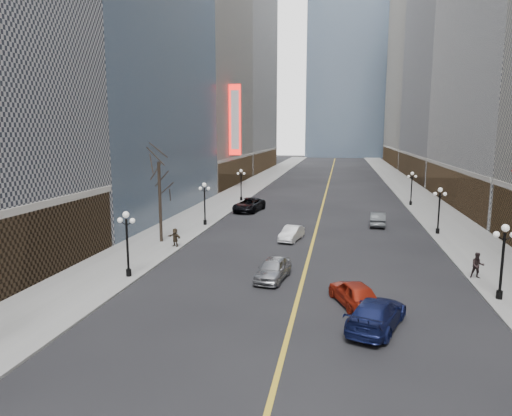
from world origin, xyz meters
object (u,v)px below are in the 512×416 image
at_px(car_nb_mid, 291,233).
at_px(streetlamp_east_2, 439,206).
at_px(streetlamp_west_1, 127,237).
at_px(car_sb_mid, 354,293).
at_px(car_sb_near, 376,314).
at_px(streetlamp_west_3, 241,181).
at_px(streetlamp_east_1, 503,254).
at_px(car_nb_near, 273,269).
at_px(car_sb_far, 378,219).
at_px(streetlamp_west_2, 205,199).
at_px(car_nb_far, 249,205).
at_px(streetlamp_east_3, 412,185).

bearing_deg(car_nb_mid, streetlamp_east_2, 30.75).
bearing_deg(streetlamp_west_1, car_sb_mid, -8.43).
bearing_deg(car_sb_near, streetlamp_west_3, -49.46).
xyz_separation_m(streetlamp_east_1, streetlamp_east_2, (0.00, 18.00, 0.00)).
relative_size(streetlamp_west_3, car_nb_mid, 1.13).
bearing_deg(car_nb_near, car_sb_far, 75.66).
xyz_separation_m(streetlamp_east_1, car_nb_mid, (-13.80, 13.15, -2.24)).
relative_size(streetlamp_west_3, car_sb_near, 0.85).
relative_size(car_nb_near, car_sb_far, 0.98).
bearing_deg(car_sb_near, car_nb_mid, -51.80).
bearing_deg(car_sb_far, car_sb_mid, 86.18).
height_order(streetlamp_west_1, car_nb_mid, streetlamp_west_1).
xyz_separation_m(streetlamp_west_1, car_sb_near, (16.14, -5.20, -2.13)).
relative_size(streetlamp_west_2, car_sb_far, 1.01).
bearing_deg(car_nb_near, streetlamp_west_1, -162.76).
bearing_deg(streetlamp_west_1, car_nb_far, 84.26).
height_order(streetlamp_west_2, car_sb_near, streetlamp_west_2).
bearing_deg(streetlamp_east_1, streetlamp_west_1, 180.00).
relative_size(car_nb_near, car_nb_mid, 1.09).
height_order(streetlamp_west_3, car_nb_near, streetlamp_west_3).
xyz_separation_m(streetlamp_west_2, car_sb_far, (18.17, 3.51, -2.17)).
bearing_deg(streetlamp_west_2, car_nb_far, 74.11).
height_order(streetlamp_east_2, streetlamp_east_3, same).
distance_m(streetlamp_east_2, streetlamp_west_1, 29.68).
height_order(streetlamp_east_3, streetlamp_west_3, same).
height_order(streetlamp_east_3, car_nb_near, streetlamp_east_3).
bearing_deg(streetlamp_west_2, car_nb_near, -59.25).
xyz_separation_m(streetlamp_east_2, car_sb_far, (-5.43, 3.51, -2.17)).
bearing_deg(streetlamp_east_1, car_sb_near, -145.10).
bearing_deg(car_nb_near, car_nb_mid, 98.38).
height_order(streetlamp_east_2, streetlamp_west_2, same).
xyz_separation_m(streetlamp_west_2, streetlamp_west_3, (0.00, 18.00, 0.00)).
bearing_deg(streetlamp_west_2, streetlamp_west_3, 90.00).
height_order(car_sb_mid, car_sb_far, car_sb_mid).
distance_m(car_nb_near, car_sb_mid, 6.49).
bearing_deg(car_nb_mid, car_sb_far, 56.36).
bearing_deg(streetlamp_east_1, car_nb_near, 173.69).
height_order(streetlamp_west_2, streetlamp_west_3, same).
height_order(streetlamp_east_1, streetlamp_west_3, same).
xyz_separation_m(car_nb_near, car_nb_far, (-7.00, 26.31, 0.10)).
height_order(streetlamp_east_3, streetlamp_west_1, same).
relative_size(streetlamp_west_1, car_nb_far, 0.75).
relative_size(streetlamp_west_3, car_sb_far, 1.01).
relative_size(streetlamp_east_1, car_sb_far, 1.01).
height_order(streetlamp_west_3, car_sb_far, streetlamp_west_3).
height_order(streetlamp_east_1, car_nb_near, streetlamp_east_1).
relative_size(streetlamp_east_2, streetlamp_west_2, 1.00).
height_order(streetlamp_east_2, streetlamp_west_1, same).
bearing_deg(streetlamp_east_2, car_sb_near, -107.82).
height_order(streetlamp_east_3, car_nb_mid, streetlamp_east_3).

